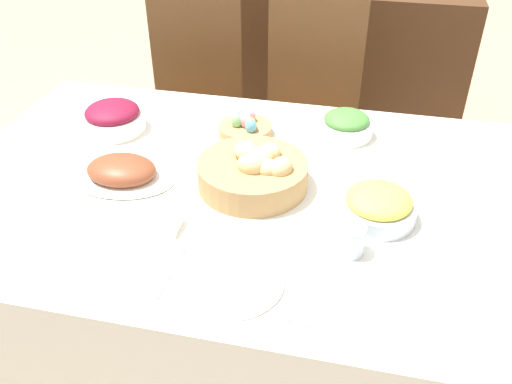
# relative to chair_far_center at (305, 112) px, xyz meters

# --- Properties ---
(ground_plane) EXTENTS (12.00, 12.00, 0.00)m
(ground_plane) POSITION_rel_chair_far_center_xyz_m (0.02, -0.89, -0.53)
(ground_plane) COLOR tan
(dining_table) EXTENTS (1.90, 1.13, 0.72)m
(dining_table) POSITION_rel_chair_far_center_xyz_m (0.02, -0.89, -0.17)
(dining_table) COLOR silver
(dining_table) RESTS_ON ground
(chair_far_center) EXTENTS (0.46, 0.46, 1.01)m
(chair_far_center) POSITION_rel_chair_far_center_xyz_m (0.00, 0.00, 0.00)
(chair_far_center) COLOR brown
(chair_far_center) RESTS_ON ground
(chair_far_left) EXTENTS (0.45, 0.45, 1.01)m
(chair_far_left) POSITION_rel_chair_far_center_xyz_m (-0.52, 0.00, 0.00)
(chair_far_left) COLOR brown
(chair_far_left) RESTS_ON ground
(sideboard) EXTENTS (1.46, 0.44, 0.89)m
(sideboard) POSITION_rel_chair_far_center_xyz_m (0.01, 0.73, -0.09)
(sideboard) COLOR #4C2D19
(sideboard) RESTS_ON ground
(bread_basket) EXTENTS (0.31, 0.31, 0.12)m
(bread_basket) POSITION_rel_chair_far_center_xyz_m (-0.03, -0.89, 0.24)
(bread_basket) COLOR #AD8451
(bread_basket) RESTS_ON dining_table
(egg_basket) EXTENTS (0.18, 0.18, 0.08)m
(egg_basket) POSITION_rel_chair_far_center_xyz_m (-0.12, -0.60, 0.22)
(egg_basket) COLOR #AD8451
(egg_basket) RESTS_ON dining_table
(ham_platter) EXTENTS (0.32, 0.22, 0.07)m
(ham_platter) POSITION_rel_chair_far_center_xyz_m (-0.41, -0.94, 0.22)
(ham_platter) COLOR white
(ham_platter) RESTS_ON dining_table
(green_salad_bowl) EXTENTS (0.17, 0.17, 0.09)m
(green_salad_bowl) POSITION_rel_chair_far_center_xyz_m (0.20, -0.53, 0.23)
(green_salad_bowl) COLOR white
(green_salad_bowl) RESTS_ON dining_table
(beet_salad_bowl) EXTENTS (0.21, 0.21, 0.10)m
(beet_salad_bowl) POSITION_rel_chair_far_center_xyz_m (-0.56, -0.66, 0.24)
(beet_salad_bowl) COLOR white
(beet_salad_bowl) RESTS_ON dining_table
(pineapple_bowl) EXTENTS (0.20, 0.20, 0.09)m
(pineapple_bowl) POSITION_rel_chair_far_center_xyz_m (0.32, -0.96, 0.23)
(pineapple_bowl) COLOR silver
(pineapple_bowl) RESTS_ON dining_table
(dinner_plate) EXTENTS (0.24, 0.24, 0.01)m
(dinner_plate) POSITION_rel_chair_far_center_xyz_m (0.01, -1.28, 0.20)
(dinner_plate) COLOR white
(dinner_plate) RESTS_ON dining_table
(fork) EXTENTS (0.02, 0.20, 0.00)m
(fork) POSITION_rel_chair_far_center_xyz_m (-0.14, -1.28, 0.20)
(fork) COLOR silver
(fork) RESTS_ON dining_table
(knife) EXTENTS (0.02, 0.20, 0.00)m
(knife) POSITION_rel_chair_far_center_xyz_m (0.15, -1.28, 0.20)
(knife) COLOR silver
(knife) RESTS_ON dining_table
(spoon) EXTENTS (0.02, 0.20, 0.00)m
(spoon) POSITION_rel_chair_far_center_xyz_m (0.18, -1.28, 0.20)
(spoon) COLOR silver
(spoon) RESTS_ON dining_table
(drinking_cup) EXTENTS (0.07, 0.07, 0.08)m
(drinking_cup) POSITION_rel_chair_far_center_xyz_m (0.26, -1.12, 0.23)
(drinking_cup) COLOR silver
(drinking_cup) RESTS_ON dining_table
(butter_dish) EXTENTS (0.12, 0.08, 0.03)m
(butter_dish) POSITION_rel_chair_far_center_xyz_m (-0.23, -1.13, 0.21)
(butter_dish) COLOR white
(butter_dish) RESTS_ON dining_table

